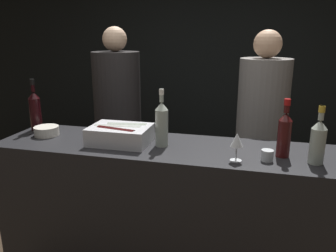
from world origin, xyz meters
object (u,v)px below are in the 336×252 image
at_px(wine_glass, 237,141).
at_px(white_wine_bottle, 162,123).
at_px(bowl_white, 47,131).
at_px(rose_wine_bottle, 318,140).
at_px(ice_bin_with_bottles, 120,134).
at_px(person_in_hoodie, 261,131).
at_px(red_wine_bottle_black_foil, 35,110).
at_px(red_wine_bottle_tall, 284,133).
at_px(person_blond_tee, 118,118).
at_px(candle_votive, 267,155).

distance_m(wine_glass, white_wine_bottle, 0.48).
relative_size(wine_glass, white_wine_bottle, 0.45).
bearing_deg(bowl_white, rose_wine_bottle, -3.37).
height_order(ice_bin_with_bottles, person_in_hoodie, person_in_hoodie).
relative_size(white_wine_bottle, rose_wine_bottle, 1.13).
bearing_deg(bowl_white, red_wine_bottle_black_foil, 145.45).
distance_m(red_wine_bottle_black_foil, rose_wine_bottle, 1.84).
bearing_deg(red_wine_bottle_black_foil, wine_glass, -10.65).
xyz_separation_m(red_wine_bottle_tall, person_in_hoodie, (-0.09, 0.77, -0.22)).
distance_m(white_wine_bottle, person_blond_tee, 1.08).
bearing_deg(white_wine_bottle, red_wine_bottle_black_foil, 172.84).
xyz_separation_m(bowl_white, candle_votive, (1.44, -0.12, -0.00)).
relative_size(ice_bin_with_bottles, bowl_white, 2.29).
height_order(red_wine_bottle_black_foil, white_wine_bottle, red_wine_bottle_black_foil).
bearing_deg(candle_votive, red_wine_bottle_tall, 46.18).
bearing_deg(rose_wine_bottle, person_in_hoodie, 106.86).
height_order(candle_votive, white_wine_bottle, white_wine_bottle).
bearing_deg(rose_wine_bottle, red_wine_bottle_tall, 157.84).
xyz_separation_m(bowl_white, wine_glass, (1.27, -0.17, 0.08)).
xyz_separation_m(candle_votive, white_wine_bottle, (-0.62, 0.10, 0.11)).
bearing_deg(red_wine_bottle_tall, person_in_hoodie, 96.80).
relative_size(wine_glass, rose_wine_bottle, 0.50).
bearing_deg(bowl_white, white_wine_bottle, -1.45).
height_order(ice_bin_with_bottles, white_wine_bottle, white_wine_bottle).
height_order(bowl_white, candle_votive, same).
relative_size(ice_bin_with_bottles, red_wine_bottle_tall, 1.14).
bearing_deg(candle_votive, red_wine_bottle_black_foil, 171.95).
xyz_separation_m(red_wine_bottle_black_foil, red_wine_bottle_tall, (1.67, -0.13, -0.01)).
height_order(ice_bin_with_bottles, wine_glass, wine_glass).
relative_size(candle_votive, person_in_hoodie, 0.04).
distance_m(bowl_white, red_wine_bottle_black_foil, 0.21).
distance_m(bowl_white, wine_glass, 1.29).
height_order(white_wine_bottle, person_in_hoodie, person_in_hoodie).
relative_size(rose_wine_bottle, person_in_hoodie, 0.18).
distance_m(bowl_white, person_in_hoodie, 1.61).
height_order(wine_glass, red_wine_bottle_tall, red_wine_bottle_tall).
xyz_separation_m(red_wine_bottle_black_foil, white_wine_bottle, (0.96, -0.12, -0.00)).
bearing_deg(person_in_hoodie, person_blond_tee, 66.56).
bearing_deg(bowl_white, person_blond_tee, 77.80).
bearing_deg(red_wine_bottle_tall, rose_wine_bottle, -22.16).
height_order(candle_votive, person_in_hoodie, person_in_hoodie).
xyz_separation_m(bowl_white, person_in_hoodie, (1.43, 0.74, -0.12)).
xyz_separation_m(ice_bin_with_bottles, person_blond_tee, (-0.37, 0.85, -0.13)).
relative_size(bowl_white, wine_glass, 1.04).
xyz_separation_m(candle_votive, red_wine_bottle_black_foil, (-1.58, 0.22, 0.12)).
bearing_deg(person_blond_tee, person_in_hoodie, -178.60).
xyz_separation_m(ice_bin_with_bottles, red_wine_bottle_tall, (0.97, -0.00, 0.08)).
bearing_deg(red_wine_bottle_black_foil, rose_wine_bottle, -6.22).
bearing_deg(ice_bin_with_bottles, red_wine_bottle_black_foil, 169.21).
distance_m(bowl_white, red_wine_bottle_tall, 1.53).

